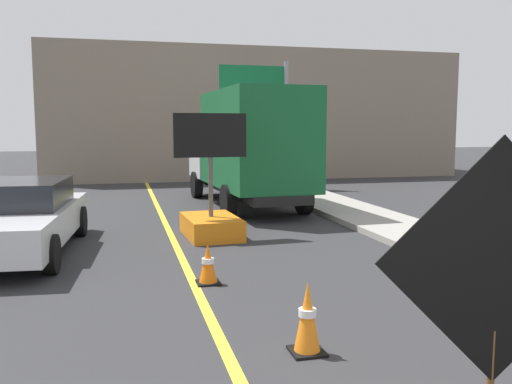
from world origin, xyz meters
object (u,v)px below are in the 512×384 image
at_px(roadwork_sign, 497,268).
at_px(pickup_car, 16,217).
at_px(traffic_cone_mid_lane, 208,264).
at_px(arrow_board_trailer, 211,215).
at_px(traffic_cone_near_sign, 307,318).
at_px(highway_guide_sign, 267,102).
at_px(box_truck, 248,146).

relative_size(roadwork_sign, pickup_car, 0.46).
bearing_deg(traffic_cone_mid_lane, pickup_car, 138.06).
height_order(arrow_board_trailer, traffic_cone_near_sign, arrow_board_trailer).
xyz_separation_m(pickup_car, highway_guide_sign, (7.60, 9.91, 2.72)).
distance_m(roadwork_sign, box_truck, 13.13).
bearing_deg(highway_guide_sign, roadwork_sign, -100.31).
xyz_separation_m(pickup_car, traffic_cone_near_sign, (3.85, -5.73, -0.31)).
bearing_deg(arrow_board_trailer, roadwork_sign, -86.87).
xyz_separation_m(highway_guide_sign, traffic_cone_near_sign, (-3.75, -15.64, -3.04)).
bearing_deg(pickup_car, traffic_cone_near_sign, -56.14).
xyz_separation_m(roadwork_sign, highway_guide_sign, (3.26, 17.92, 1.95)).
bearing_deg(pickup_car, arrow_board_trailer, 10.50).
bearing_deg(pickup_car, roadwork_sign, -61.58).
bearing_deg(highway_guide_sign, arrow_board_trailer, -112.13).
relative_size(roadwork_sign, arrow_board_trailer, 0.86).
distance_m(box_truck, traffic_cone_near_sign, 11.03).
relative_size(roadwork_sign, box_truck, 0.33).
height_order(pickup_car, traffic_cone_mid_lane, pickup_car).
distance_m(roadwork_sign, pickup_car, 9.15).
distance_m(roadwork_sign, arrow_board_trailer, 8.80).
bearing_deg(pickup_car, box_truck, 41.51).
bearing_deg(pickup_car, highway_guide_sign, 52.51).
bearing_deg(roadwork_sign, traffic_cone_near_sign, 102.15).
relative_size(roadwork_sign, traffic_cone_mid_lane, 3.73).
xyz_separation_m(traffic_cone_near_sign, traffic_cone_mid_lane, (-0.62, 2.83, -0.08)).
height_order(box_truck, highway_guide_sign, highway_guide_sign).
distance_m(pickup_car, traffic_cone_mid_lane, 4.36).
height_order(traffic_cone_near_sign, traffic_cone_mid_lane, traffic_cone_near_sign).
distance_m(pickup_car, traffic_cone_near_sign, 6.91).
bearing_deg(highway_guide_sign, traffic_cone_near_sign, -103.49).
distance_m(arrow_board_trailer, pickup_car, 3.93).
relative_size(box_truck, traffic_cone_near_sign, 9.11).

